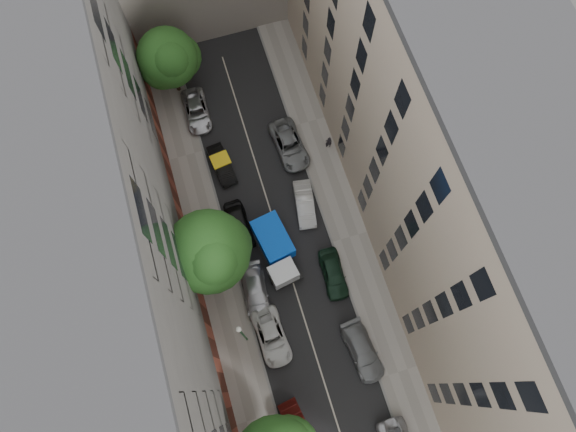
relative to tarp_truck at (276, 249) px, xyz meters
name	(u,v)px	position (x,y,z in m)	size (l,w,h in m)	color
ground	(285,257)	(0.60, -0.43, -1.39)	(120.00, 120.00, 0.00)	#4C4C49
road_surface	(285,257)	(0.60, -0.43, -1.38)	(8.00, 44.00, 0.02)	black
sidewalk_left	(219,276)	(-4.90, -0.43, -1.31)	(3.00, 44.00, 0.15)	gray
sidewalk_right	(349,237)	(6.10, -0.43, -1.31)	(3.00, 44.00, 0.15)	gray
building_left	(109,268)	(-10.40, -0.43, 8.61)	(8.00, 44.00, 20.00)	#494745
building_right	(448,170)	(11.60, -0.43, 8.61)	(8.00, 44.00, 20.00)	tan
tarp_truck	(276,249)	(0.00, 0.00, 0.00)	(3.01, 5.76, 2.52)	black
car_left_1	(298,429)	(-2.20, -12.94, -0.72)	(1.42, 4.08, 1.34)	#4E120F
car_left_2	(272,337)	(-2.20, -6.23, -0.75)	(2.13, 4.61, 1.28)	silver
car_left_3	(256,292)	(-2.44, -2.63, -0.71)	(1.90, 4.66, 1.35)	#B3B3B8
car_left_4	(239,225)	(-2.20, 2.97, -0.66)	(1.72, 4.29, 1.46)	black
car_left_5	(222,165)	(-2.20, 8.57, -0.75)	(1.36, 3.90, 1.28)	black
car_left_6	(197,111)	(-3.00, 14.17, -0.75)	(2.11, 4.57, 1.27)	#BBBAC0
car_right_1	(362,351)	(3.98, -9.23, -0.69)	(1.94, 4.77, 1.38)	slate
car_right_2	(333,274)	(3.79, -3.03, -0.67)	(1.69, 4.21, 1.43)	black
car_right_3	(305,204)	(3.40, 3.17, -0.71)	(1.43, 4.10, 1.35)	silver
car_right_4	(289,145)	(3.77, 8.64, -0.68)	(2.33, 5.06, 1.41)	slate
tree_mid	(210,253)	(-4.65, -0.06, 4.34)	(6.11, 5.95, 8.71)	#382619
tree_far	(169,60)	(-3.90, 17.01, 3.23)	(5.24, 4.96, 7.07)	#382619
lamp_post	(242,334)	(-4.06, -5.82, 3.10)	(0.36, 0.36, 7.14)	#195824
pedestrian	(329,142)	(7.00, 7.81, -0.46)	(0.56, 0.37, 1.55)	black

